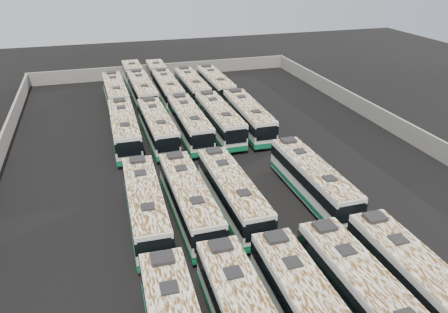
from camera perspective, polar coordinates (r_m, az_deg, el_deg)
ground at (r=45.83m, az=-0.13°, el=-0.88°), size 140.00×140.00×0.00m
perimeter_wall at (r=45.35m, az=-0.13°, el=0.36°), size 45.20×73.20×2.20m
bus_front_right at (r=27.97m, az=18.52°, el=-17.53°), size 3.09×13.16×3.69m
bus_front_far_right at (r=30.03m, az=24.60°, el=-15.34°), size 2.75×12.97×3.66m
bus_midfront_far_left at (r=35.66m, az=-10.25°, el=-6.31°), size 2.97×12.67×3.56m
bus_midfront_left at (r=35.95m, az=-4.57°, el=-5.65°), size 2.85×12.71×3.57m
bus_midfront_center at (r=36.84m, az=1.09°, el=-4.77°), size 2.87×12.58×3.53m
bus_midfront_far_right at (r=39.62m, az=11.45°, el=-2.97°), size 2.76×12.67×3.57m
bus_midback_far_left at (r=50.89m, az=-12.90°, el=3.55°), size 2.93×13.16×3.70m
bus_midback_left at (r=51.03m, az=-8.68°, el=3.91°), size 2.98×12.79×3.59m
bus_midback_center at (r=51.61m, az=-4.54°, el=4.44°), size 2.81×13.07×3.68m
bus_midback_right at (r=52.58m, az=-0.65°, el=4.92°), size 2.84×13.07×3.68m
bus_midback_far_right at (r=53.54m, az=3.16°, el=5.27°), size 3.08×13.12×3.68m
bus_back_far_left at (r=64.39m, az=-13.97°, el=8.04°), size 2.95×12.85×3.61m
bus_back_left at (r=67.86m, az=-11.06°, el=9.22°), size 3.20×20.12×3.64m
bus_back_center at (r=68.23m, az=-7.88°, el=9.49°), size 2.70×19.52×3.54m
bus_back_right at (r=65.74m, az=-4.21°, el=9.06°), size 2.78×12.67×3.57m
bus_back_far_right at (r=66.78m, az=-1.13°, el=9.38°), size 2.71×12.61×3.55m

